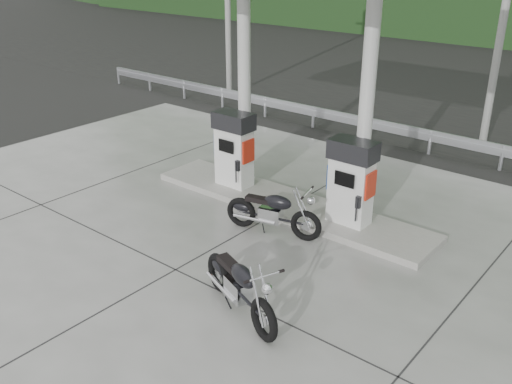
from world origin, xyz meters
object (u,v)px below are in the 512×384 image
Objects in this scene: gas_pump_left at (234,149)px; motorcycle_left at (240,287)px; motorcycle_right at (273,212)px; gas_pump_right at (351,182)px.

motorcycle_left is (3.39, -3.74, -0.55)m from gas_pump_left.
motorcycle_right is (2.10, -1.19, -0.58)m from gas_pump_left.
gas_pump_left is 0.91× the size of motorcycle_right.
motorcycle_right is at bearing -29.58° from gas_pump_left.
gas_pump_right is at bearing 33.48° from motorcycle_right.
gas_pump_left and gas_pump_right have the same top height.
gas_pump_right reaches higher than motorcycle_right.
gas_pump_left is 0.86× the size of motorcycle_left.
gas_pump_right is 3.79m from motorcycle_left.
motorcycle_right is (-1.10, -1.19, -0.58)m from gas_pump_right.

